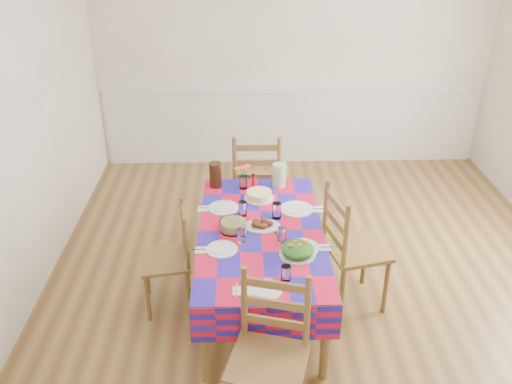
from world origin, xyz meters
TOP-DOWN VIEW (x-y plane):
  - room at (0.00, 0.00)m, footprint 4.58×5.08m
  - wainscot at (0.00, 2.48)m, footprint 4.41×0.06m
  - dining_table at (-0.47, -0.21)m, footprint 0.93×1.72m
  - setting_near_head at (-0.43, -0.89)m, footprint 0.37×0.25m
  - setting_left_near at (-0.70, -0.43)m, footprint 0.40×0.24m
  - setting_left_far at (-0.70, 0.08)m, footprint 0.44×0.26m
  - setting_right_near at (-0.23, -0.42)m, footprint 0.43×0.25m
  - setting_right_far at (-0.23, 0.04)m, footprint 0.49×0.28m
  - meat_platter at (-0.46, -0.17)m, footprint 0.28×0.20m
  - salad_platter at (-0.23, -0.54)m, footprint 0.25×0.25m
  - pasta_bowl at (-0.67, -0.20)m, footprint 0.20×0.20m
  - cake at (-0.46, 0.27)m, footprint 0.24×0.24m
  - serving_utensils at (-0.32, -0.30)m, footprint 0.12×0.26m
  - flower_vase at (-0.59, 0.47)m, footprint 0.14×0.11m
  - hot_sauce at (-0.51, 0.50)m, footprint 0.03×0.03m
  - green_pitcher at (-0.29, 0.51)m, footprint 0.12×0.12m
  - tea_pitcher at (-0.83, 0.52)m, footprint 0.11×0.11m
  - name_card at (-0.45, -1.03)m, footprint 0.07×0.02m
  - chair_near at (-0.45, -1.29)m, footprint 0.53×0.52m
  - chair_far at (-0.47, 0.86)m, footprint 0.46×0.44m
  - chair_left at (-1.15, -0.21)m, footprint 0.42×0.43m
  - chair_right at (0.21, -0.22)m, footprint 0.51×0.53m

SIDE VIEW (x-z plane):
  - chair_left at x=-1.15m, z-range -0.01..0.85m
  - chair_near at x=-0.45m, z-range -0.01..0.98m
  - wainscot at x=0.00m, z-range 0.03..0.95m
  - chair_right at x=0.21m, z-range -0.01..0.99m
  - chair_far at x=-0.47m, z-range -0.01..1.03m
  - dining_table at x=-0.47m, z-range 0.26..0.93m
  - serving_utensils at x=-0.32m, z-range 0.67..0.68m
  - name_card at x=-0.45m, z-range 0.67..0.69m
  - meat_platter at x=-0.46m, z-range 0.67..0.72m
  - setting_left_near at x=-0.70m, z-range 0.64..0.75m
  - setting_right_near at x=-0.23m, z-range 0.64..0.75m
  - setting_near_head at x=-0.43m, z-range 0.64..0.75m
  - setting_left_far at x=-0.70m, z-range 0.64..0.75m
  - setting_right_far at x=-0.23m, z-range 0.64..0.76m
  - cake at x=-0.46m, z-range 0.67..0.74m
  - pasta_bowl at x=-0.67m, z-range 0.67..0.74m
  - salad_platter at x=-0.23m, z-range 0.66..0.76m
  - hot_sauce at x=-0.51m, z-range 0.67..0.79m
  - flower_vase at x=-0.59m, z-range 0.65..0.87m
  - green_pitcher at x=-0.29m, z-range 0.67..0.87m
  - tea_pitcher at x=-0.83m, z-range 0.67..0.88m
  - room at x=0.00m, z-range -0.04..2.74m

